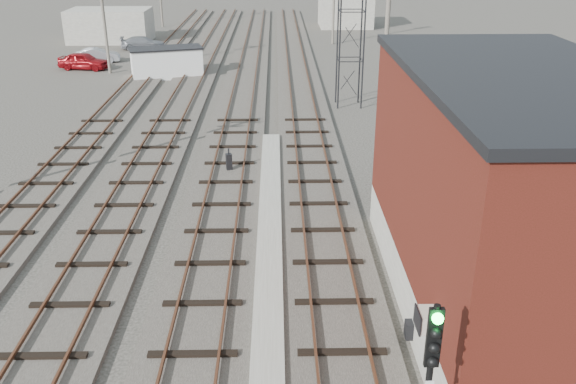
{
  "coord_description": "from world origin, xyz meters",
  "views": [
    {
      "loc": [
        0.78,
        -3.83,
        10.68
      ],
      "look_at": [
        1.17,
        15.7,
        2.2
      ],
      "focal_mm": 38.0,
      "sensor_mm": 36.0,
      "label": 1
    }
  ],
  "objects_px": {
    "car_red": "(84,61)",
    "car_silver": "(97,55)",
    "site_trailer": "(167,62)",
    "car_grey": "(143,43)",
    "switch_stand": "(229,162)",
    "signal_mast": "(429,382)"
  },
  "relations": [
    {
      "from": "car_red",
      "to": "car_silver",
      "type": "xyz_separation_m",
      "value": [
        0.38,
        2.76,
        -0.08
      ]
    },
    {
      "from": "site_trailer",
      "to": "car_grey",
      "type": "distance_m",
      "value": 12.72
    },
    {
      "from": "switch_stand",
      "to": "car_red",
      "type": "distance_m",
      "value": 27.04
    },
    {
      "from": "site_trailer",
      "to": "car_silver",
      "type": "height_order",
      "value": "site_trailer"
    },
    {
      "from": "site_trailer",
      "to": "signal_mast",
      "type": "bearing_deg",
      "value": -89.24
    },
    {
      "from": "switch_stand",
      "to": "car_silver",
      "type": "height_order",
      "value": "switch_stand"
    },
    {
      "from": "signal_mast",
      "to": "car_grey",
      "type": "height_order",
      "value": "signal_mast"
    },
    {
      "from": "signal_mast",
      "to": "switch_stand",
      "type": "distance_m",
      "value": 18.48
    },
    {
      "from": "switch_stand",
      "to": "car_grey",
      "type": "distance_m",
      "value": 33.98
    },
    {
      "from": "car_red",
      "to": "car_grey",
      "type": "xyz_separation_m",
      "value": [
        3.08,
        8.92,
        -0.09
      ]
    },
    {
      "from": "car_silver",
      "to": "car_red",
      "type": "bearing_deg",
      "value": 161.22
    },
    {
      "from": "signal_mast",
      "to": "switch_stand",
      "type": "height_order",
      "value": "signal_mast"
    },
    {
      "from": "signal_mast",
      "to": "car_red",
      "type": "distance_m",
      "value": 45.13
    },
    {
      "from": "signal_mast",
      "to": "car_silver",
      "type": "bearing_deg",
      "value": 112.66
    },
    {
      "from": "signal_mast",
      "to": "site_trailer",
      "type": "bearing_deg",
      "value": 106.63
    },
    {
      "from": "switch_stand",
      "to": "car_silver",
      "type": "relative_size",
      "value": 0.31
    },
    {
      "from": "car_silver",
      "to": "switch_stand",
      "type": "bearing_deg",
      "value": -164.26
    },
    {
      "from": "car_red",
      "to": "car_grey",
      "type": "relative_size",
      "value": 0.97
    },
    {
      "from": "car_red",
      "to": "switch_stand",
      "type": "bearing_deg",
      "value": -140.08
    },
    {
      "from": "signal_mast",
      "to": "car_grey",
      "type": "distance_m",
      "value": 52.38
    },
    {
      "from": "site_trailer",
      "to": "car_red",
      "type": "height_order",
      "value": "site_trailer"
    },
    {
      "from": "car_red",
      "to": "car_silver",
      "type": "height_order",
      "value": "car_red"
    }
  ]
}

